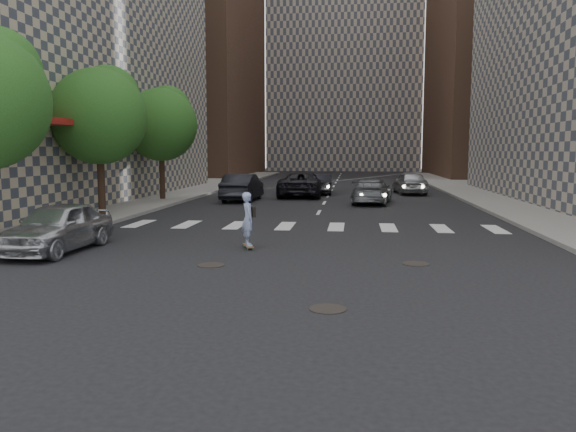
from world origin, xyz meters
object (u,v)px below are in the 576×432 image
object	(u,v)px
tree_b	(101,112)
tree_c	(162,121)
traffic_car_a	(242,187)
traffic_car_b	(372,191)
skateboarder	(248,219)
traffic_car_d	(410,183)
silver_sedan	(57,227)
traffic_car_e	(321,184)
traffic_car_c	(302,184)

from	to	relation	value
tree_b	tree_c	distance (m)	8.00
traffic_car_a	traffic_car_b	xyz separation A→B (m)	(7.55, -0.84, -0.10)
skateboarder	traffic_car_a	world-z (taller)	skateboarder
skateboarder	traffic_car_d	bearing A→B (deg)	52.19
skateboarder	traffic_car_d	size ratio (longest dim) A/B	0.38
silver_sedan	tree_b	bearing A→B (deg)	108.44
tree_c	traffic_car_d	bearing A→B (deg)	25.32
skateboarder	traffic_car_e	distance (m)	21.61
tree_b	traffic_car_c	world-z (taller)	tree_b
traffic_car_b	traffic_car_a	bearing A→B (deg)	1.42
tree_b	traffic_car_d	size ratio (longest dim) A/B	1.44
skateboarder	traffic_car_d	xyz separation A→B (m)	(6.98, 22.35, -0.12)
tree_b	traffic_car_b	world-z (taller)	tree_b
skateboarder	traffic_car_a	bearing A→B (deg)	81.46
tree_c	traffic_car_a	size ratio (longest dim) A/B	1.36
tree_b	tree_c	size ratio (longest dim) A/B	1.00
traffic_car_d	traffic_car_e	distance (m)	6.09
silver_sedan	traffic_car_e	xyz separation A→B (m)	(6.42, 22.76, -0.04)
traffic_car_b	traffic_car_d	size ratio (longest dim) A/B	1.05
traffic_car_a	traffic_car_b	size ratio (longest dim) A/B	1.00
traffic_car_a	traffic_car_c	xyz separation A→B (m)	(3.20, 3.41, 0.01)
tree_b	silver_sedan	xyz separation A→B (m)	(2.45, -8.46, -3.91)
skateboarder	traffic_car_c	bearing A→B (deg)	70.00
silver_sedan	traffic_car_d	xyz separation A→B (m)	(12.47, 23.52, 0.05)
silver_sedan	traffic_car_c	world-z (taller)	traffic_car_c
tree_b	traffic_car_a	bearing A→B (deg)	62.07
tree_b	skateboarder	world-z (taller)	tree_b
traffic_car_c	traffic_car_e	xyz separation A→B (m)	(1.09, 2.26, -0.12)
traffic_car_d	silver_sedan	bearing A→B (deg)	57.00
tree_c	traffic_car_a	world-z (taller)	tree_c
silver_sedan	traffic_car_e	distance (m)	23.65
tree_c	traffic_car_d	size ratio (longest dim) A/B	1.44
skateboarder	traffic_car_e	xyz separation A→B (m)	(0.94, 21.58, -0.21)
tree_b	skateboarder	size ratio (longest dim) A/B	3.84
tree_c	skateboarder	size ratio (longest dim) A/B	3.84
traffic_car_b	traffic_car_e	size ratio (longest dim) A/B	1.16
tree_b	silver_sedan	world-z (taller)	tree_b
traffic_car_c	traffic_car_e	distance (m)	2.51
traffic_car_a	traffic_car_e	bearing A→B (deg)	-126.06
skateboarder	traffic_car_d	distance (m)	23.41
tree_c	silver_sedan	bearing A→B (deg)	-81.52
traffic_car_d	tree_b	bearing A→B (deg)	40.19
traffic_car_d	traffic_car_b	bearing A→B (deg)	63.88
traffic_car_a	traffic_car_c	bearing A→B (deg)	-132.11
tree_c	traffic_car_a	xyz separation A→B (m)	(4.58, 0.63, -3.85)
skateboarder	silver_sedan	bearing A→B (deg)	171.65
traffic_car_c	skateboarder	bearing A→B (deg)	90.46
traffic_car_a	traffic_car_e	world-z (taller)	traffic_car_a
tree_c	traffic_car_c	distance (m)	9.57
traffic_car_c	traffic_car_d	xyz separation A→B (m)	(7.14, 3.02, -0.03)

